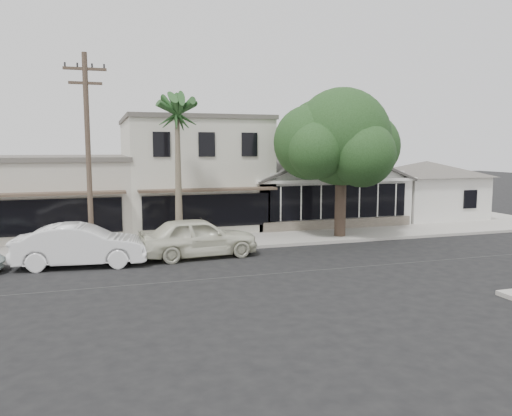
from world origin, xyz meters
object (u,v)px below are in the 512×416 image
object	(u,v)px
utility_pole	(88,151)
car_1	(81,245)
car_0	(198,237)
shade_tree	(339,140)

from	to	relation	value
utility_pole	car_1	world-z (taller)	utility_pole
car_0	shade_tree	bearing A→B (deg)	-77.54
utility_pole	shade_tree	bearing A→B (deg)	5.41
utility_pole	car_1	distance (m)	4.21
car_0	shade_tree	world-z (taller)	shade_tree
car_1	shade_tree	xyz separation A→B (m)	(13.19, 2.72, 4.45)
car_0	car_1	size ratio (longest dim) A/B	1.00
car_0	shade_tree	distance (m)	9.63
utility_pole	car_0	size ratio (longest dim) A/B	1.69
utility_pole	car_1	xyz separation A→B (m)	(-0.40, -1.51, -3.91)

